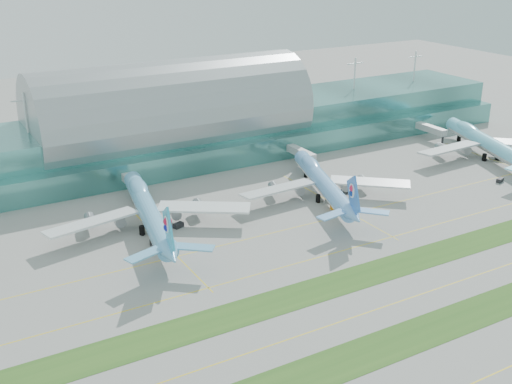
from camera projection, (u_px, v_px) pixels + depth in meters
ground at (353, 284)px, 180.84m from camera, size 700.00×700.00×0.00m
terminal at (172, 127)px, 279.72m from camera, size 340.00×69.10×36.00m
grass_strip_near at (422, 332)px, 158.20m from camera, size 420.00×12.00×0.08m
grass_strip_far at (348, 280)px, 182.44m from camera, size 420.00×12.00×0.08m
taxiline_a at (486, 377)px, 142.05m from camera, size 420.00×0.35×0.01m
taxiline_b at (385, 306)px, 169.53m from camera, size 420.00×0.35×0.01m
taxiline_c at (316, 258)px, 195.39m from camera, size 420.00×0.35×0.01m
taxiline_d at (278, 231)px, 213.17m from camera, size 420.00×0.35×0.01m
airliner_b at (148, 210)px, 213.38m from camera, size 67.96×78.03×21.58m
airliner_c at (323, 182)px, 239.24m from camera, size 62.35×72.43×20.51m
airliner_d at (487, 142)px, 283.82m from camera, size 67.16×78.04×22.12m
gse_c at (155, 242)px, 203.66m from camera, size 3.94×2.81×1.60m
gse_d at (178, 225)px, 215.80m from camera, size 3.93×3.01×1.65m
gse_e at (335, 207)px, 230.58m from camera, size 3.44×2.23×1.54m
gse_f at (346, 191)px, 245.58m from camera, size 3.73×2.60×1.41m
gse_g at (500, 180)px, 256.52m from camera, size 4.07×2.88×1.63m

